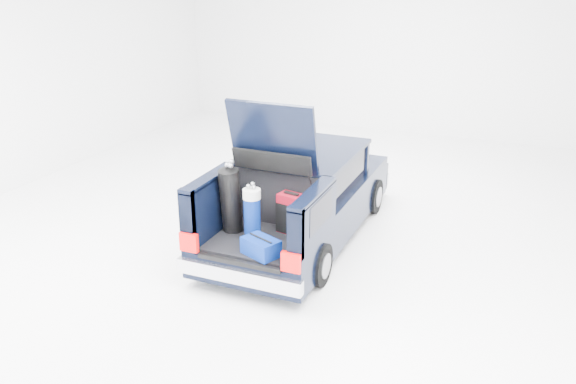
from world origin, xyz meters
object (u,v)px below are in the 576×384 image
at_px(blue_golf_bag, 252,214).
at_px(blue_duffel, 261,247).
at_px(car, 303,196).
at_px(black_golf_bag, 231,200).
at_px(red_suitcase, 291,214).

bearing_deg(blue_golf_bag, blue_duffel, -72.62).
xyz_separation_m(car, black_golf_bag, (-0.50, -1.49, 0.40)).
bearing_deg(car, black_golf_bag, -108.50).
relative_size(black_golf_bag, blue_duffel, 1.87).
relative_size(car, red_suitcase, 7.68).
bearing_deg(red_suitcase, black_golf_bag, -147.66).
distance_m(red_suitcase, black_golf_bag, 0.87).
distance_m(car, black_golf_bag, 1.63).
bearing_deg(blue_duffel, black_golf_bag, 166.82).
xyz_separation_m(red_suitcase, black_golf_bag, (-0.80, -0.30, 0.19)).
relative_size(car, blue_golf_bag, 5.61).
distance_m(red_suitcase, blue_duffel, 0.84).
xyz_separation_m(black_golf_bag, blue_duffel, (0.70, -0.51, -0.36)).
relative_size(red_suitcase, black_golf_bag, 0.57).
relative_size(car, blue_duffel, 8.22).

